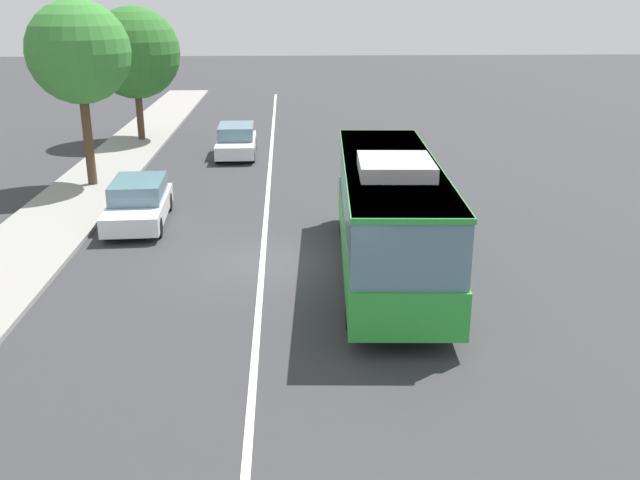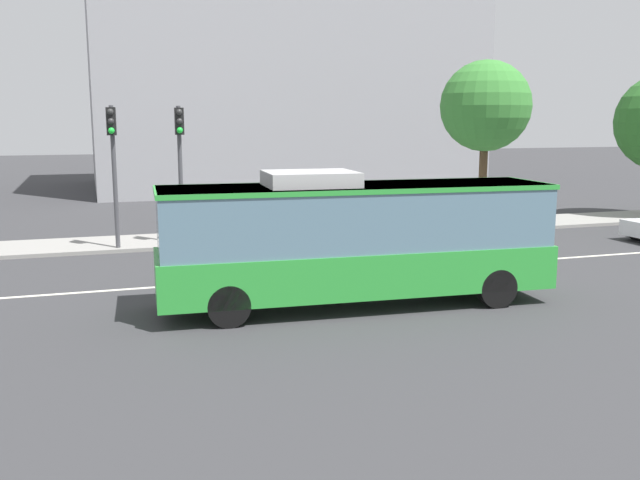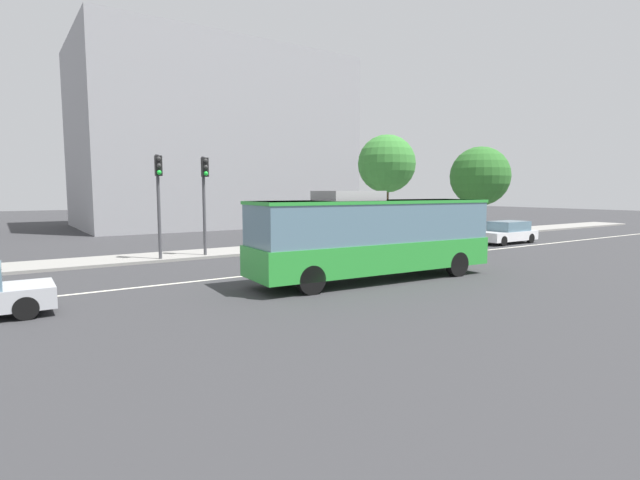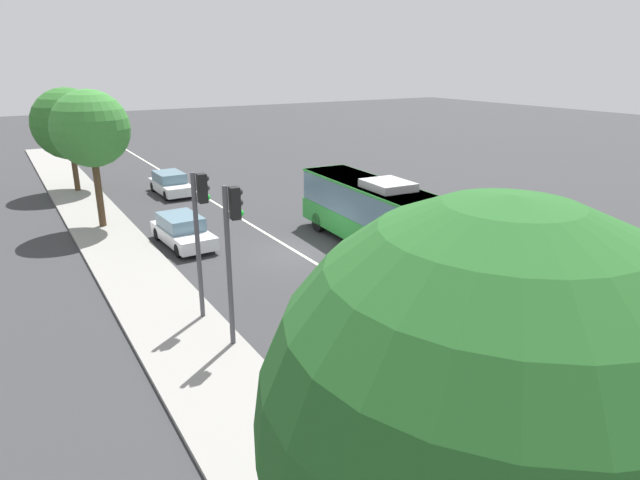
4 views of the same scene
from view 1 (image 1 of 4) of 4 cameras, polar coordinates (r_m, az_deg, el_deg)
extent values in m
plane|color=#333335|center=(20.10, -4.74, -1.83)|extent=(160.00, 160.00, 0.00)
cube|color=gray|center=(21.56, -24.17, -1.84)|extent=(80.00, 3.15, 0.14)
cube|color=silver|center=(20.10, -4.74, -1.82)|extent=(76.00, 0.16, 0.01)
cube|color=green|center=(19.02, 5.62, 0.04)|extent=(10.12, 3.06, 1.10)
cube|color=slate|center=(18.63, 5.75, 3.94)|extent=(9.92, 2.97, 1.58)
cube|color=green|center=(18.46, 5.82, 6.12)|extent=(10.02, 3.03, 0.12)
cube|color=#B2B2B2|center=(17.24, 6.21, 6.00)|extent=(2.30, 1.92, 0.36)
cylinder|color=black|center=(22.33, 2.01, 1.73)|extent=(1.02, 0.36, 1.00)
cylinder|color=black|center=(22.50, 7.62, 1.71)|extent=(1.02, 0.36, 1.00)
cylinder|color=black|center=(15.97, 2.67, -5.53)|extent=(1.02, 0.36, 1.00)
cylinder|color=black|center=(16.21, 10.50, -5.47)|extent=(1.02, 0.36, 1.00)
cube|color=white|center=(34.17, -6.86, 7.73)|extent=(4.53, 1.87, 0.60)
cube|color=slate|center=(34.31, -6.88, 8.83)|extent=(2.54, 1.69, 0.64)
cylinder|color=black|center=(32.71, -5.57, 6.91)|extent=(0.64, 0.23, 0.64)
cylinder|color=black|center=(32.80, -8.38, 6.83)|extent=(0.64, 0.23, 0.64)
cylinder|color=black|center=(35.65, -5.44, 7.91)|extent=(0.64, 0.23, 0.64)
cylinder|color=black|center=(35.73, -8.03, 7.84)|extent=(0.64, 0.23, 0.64)
cube|color=white|center=(24.12, -14.63, 2.49)|extent=(4.58, 2.01, 0.60)
cube|color=slate|center=(24.20, -14.66, 4.07)|extent=(2.60, 1.78, 0.64)
cylinder|color=black|center=(22.64, -13.13, 1.00)|extent=(0.65, 0.25, 0.64)
cylinder|color=black|center=(22.92, -17.09, 0.86)|extent=(0.65, 0.25, 0.64)
cylinder|color=black|center=(25.50, -12.33, 3.07)|extent=(0.65, 0.25, 0.64)
cylinder|color=black|center=(25.74, -15.87, 2.93)|extent=(0.65, 0.25, 0.64)
cylinder|color=#4C3823|center=(38.54, -14.54, 9.91)|extent=(0.36, 0.36, 2.86)
sphere|color=#2D6B28|center=(38.20, -14.94, 14.61)|extent=(4.66, 4.66, 4.66)
cylinder|color=#4C3823|center=(29.23, -18.46, 7.76)|extent=(0.36, 0.36, 3.82)
sphere|color=#387F33|center=(28.82, -19.17, 14.35)|extent=(3.91, 3.91, 3.91)
camera|label=2|loc=(22.33, 55.14, 4.71)|focal=38.69mm
camera|label=3|loc=(18.28, 65.29, -3.94)|focal=26.68mm
camera|label=4|loc=(12.58, -105.40, 2.10)|focal=30.70mm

